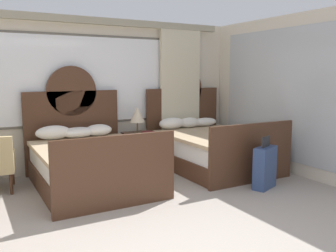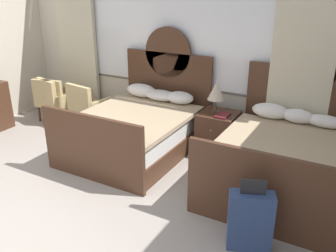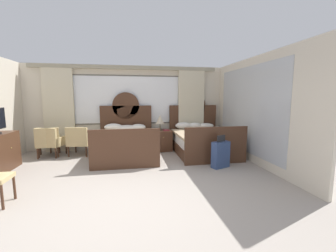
{
  "view_description": "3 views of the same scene",
  "coord_description": "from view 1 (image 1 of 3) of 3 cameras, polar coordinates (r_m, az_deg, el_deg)",
  "views": [
    {
      "loc": [
        -1.68,
        -2.57,
        1.72
      ],
      "look_at": [
        0.81,
        1.9,
        0.97
      ],
      "focal_mm": 38.91,
      "sensor_mm": 36.0,
      "label": 1
    },
    {
      "loc": [
        2.9,
        -1.66,
        2.55
      ],
      "look_at": [
        0.97,
        1.83,
        0.94
      ],
      "focal_mm": 38.73,
      "sensor_mm": 36.0,
      "label": 2
    },
    {
      "loc": [
        0.06,
        -3.36,
        1.67
      ],
      "look_at": [
        1.05,
        2.26,
        0.92
      ],
      "focal_mm": 22.99,
      "sensor_mm": 36.0,
      "label": 3
    }
  ],
  "objects": [
    {
      "name": "wall_back_window",
      "position": [
        6.62,
        -14.43,
        5.4
      ],
      "size": [
        6.31,
        0.22,
        2.7
      ],
      "color": "beige",
      "rests_on": "ground_plane"
    },
    {
      "name": "bed_near_window",
      "position": [
        5.71,
        -12.07,
        -5.41
      ],
      "size": [
        1.64,
        2.14,
        1.84
      ],
      "color": "#472B1C",
      "rests_on": "ground_plane"
    },
    {
      "name": "nightstand_between_beds",
      "position": [
        6.64,
        -4.18,
        -3.88
      ],
      "size": [
        0.57,
        0.6,
        0.65
      ],
      "color": "#472B1C",
      "rests_on": "ground_plane"
    },
    {
      "name": "book_on_nightstand",
      "position": [
        6.51,
        -2.97,
        -1.06
      ],
      "size": [
        0.18,
        0.26,
        0.03
      ],
      "color": "maroon",
      "rests_on": "nightstand_between_beds"
    },
    {
      "name": "table_lamp_on_nightstand",
      "position": [
        6.52,
        -4.83,
        1.78
      ],
      "size": [
        0.27,
        0.27,
        0.48
      ],
      "color": "brown",
      "rests_on": "nightstand_between_beds"
    },
    {
      "name": "bed_near_mirror",
      "position": [
        6.69,
        6.68,
        -3.3
      ],
      "size": [
        1.64,
        2.14,
        1.84
      ],
      "color": "#472B1C",
      "rests_on": "ground_plane"
    },
    {
      "name": "suitcase_on_floor",
      "position": [
        5.67,
        14.93,
        -6.26
      ],
      "size": [
        0.48,
        0.34,
        0.79
      ],
      "color": "navy",
      "rests_on": "ground_plane"
    },
    {
      "name": "wall_right_mirror",
      "position": [
        6.45,
        20.05,
        4.5
      ],
      "size": [
        0.08,
        4.43,
        2.7
      ],
      "color": "beige",
      "rests_on": "ground_plane"
    }
  ]
}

